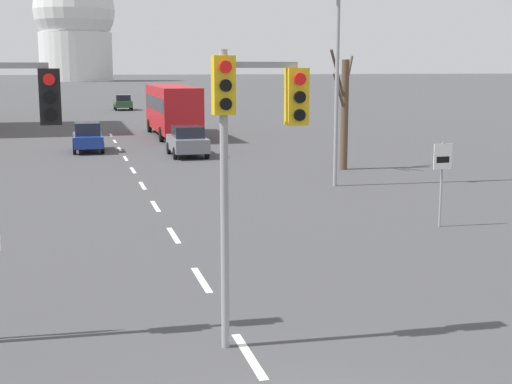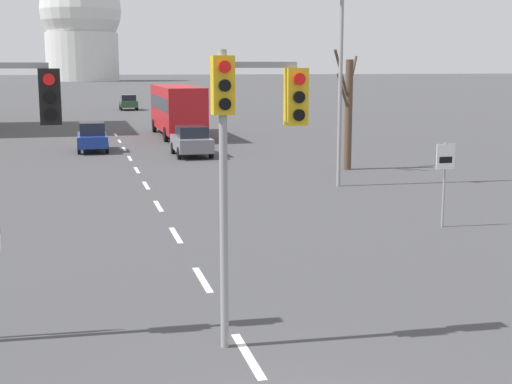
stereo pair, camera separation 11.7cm
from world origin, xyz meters
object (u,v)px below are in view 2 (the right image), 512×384
at_px(speed_limit_sign, 445,170).
at_px(sedan_mid_centre, 192,141).
at_px(traffic_signal_centre_tall, 249,126).
at_px(sedan_near_right, 92,137).
at_px(street_lamp_right, 333,37).
at_px(city_bus, 177,107).
at_px(sedan_near_left, 128,102).

relative_size(speed_limit_sign, sedan_mid_centre, 0.66).
bearing_deg(traffic_signal_centre_tall, sedan_near_right, 93.73).
height_order(traffic_signal_centre_tall, sedan_mid_centre, traffic_signal_centre_tall).
distance_m(speed_limit_sign, street_lamp_right, 8.96).
relative_size(street_lamp_right, city_bus, 0.92).
distance_m(street_lamp_right, city_bus, 22.81).
height_order(traffic_signal_centre_tall, sedan_near_left, traffic_signal_centre_tall).
bearing_deg(sedan_near_left, street_lamp_right, -85.47).
bearing_deg(speed_limit_sign, sedan_near_right, 113.62).
relative_size(traffic_signal_centre_tall, street_lamp_right, 0.51).
height_order(speed_limit_sign, city_bus, city_bus).
xyz_separation_m(traffic_signal_centre_tall, street_lamp_right, (7.14, 15.48, 2.12)).
xyz_separation_m(speed_limit_sign, sedan_near_left, (-5.03, 61.57, -0.90)).
relative_size(traffic_signal_centre_tall, city_bus, 0.47).
bearing_deg(city_bus, sedan_near_left, 91.99).
relative_size(speed_limit_sign, city_bus, 0.24).
bearing_deg(traffic_signal_centre_tall, sedan_near_left, 87.61).
bearing_deg(sedan_near_right, traffic_signal_centre_tall, -86.27).
bearing_deg(traffic_signal_centre_tall, sedan_mid_centre, 83.12).
bearing_deg(sedan_near_right, speed_limit_sign, -66.38).
distance_m(street_lamp_right, sedan_near_left, 54.12).
distance_m(sedan_near_left, sedan_near_right, 39.28).
xyz_separation_m(sedan_near_right, sedan_mid_centre, (5.19, -3.55, -0.01)).
distance_m(sedan_near_right, sedan_mid_centre, 6.28).
bearing_deg(sedan_near_right, street_lamp_right, -58.28).
distance_m(traffic_signal_centre_tall, sedan_mid_centre, 27.03).
bearing_deg(traffic_signal_centre_tall, street_lamp_right, 65.24).
relative_size(street_lamp_right, sedan_near_left, 2.61).
bearing_deg(sedan_mid_centre, street_lamp_right, -70.68).
bearing_deg(sedan_mid_centre, traffic_signal_centre_tall, -96.88).
xyz_separation_m(speed_limit_sign, city_bus, (-3.93, 30.11, 0.29)).
bearing_deg(city_bus, sedan_mid_centre, -93.93).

